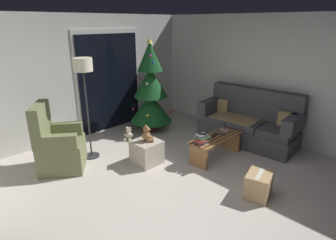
{
  "coord_description": "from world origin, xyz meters",
  "views": [
    {
      "loc": [
        -2.55,
        -2.31,
        2.34
      ],
      "look_at": [
        0.4,
        0.7,
        0.85
      ],
      "focal_mm": 29.85,
      "sensor_mm": 36.0,
      "label": 1
    }
  ],
  "objects_px": {
    "cell_phone": "(203,134)",
    "teddy_bear_chestnut": "(147,135)",
    "ottoman": "(147,152)",
    "coffee_table": "(216,144)",
    "remote_black": "(215,135)",
    "book_stack": "(202,139)",
    "cardboard_box_taped_mid_floor": "(258,185)",
    "armchair": "(58,146)",
    "floor_lamp": "(84,75)",
    "remote_silver": "(224,130)",
    "teddy_bear_cream_by_tree": "(129,134)",
    "couch": "(249,123)",
    "christmas_tree": "(151,91)",
    "remote_graphite": "(221,134)"
  },
  "relations": [
    {
      "from": "couch",
      "to": "remote_graphite",
      "type": "height_order",
      "value": "couch"
    },
    {
      "from": "couch",
      "to": "remote_black",
      "type": "height_order",
      "value": "couch"
    },
    {
      "from": "remote_graphite",
      "to": "ottoman",
      "type": "height_order",
      "value": "remote_graphite"
    },
    {
      "from": "coffee_table",
      "to": "teddy_bear_chestnut",
      "type": "relative_size",
      "value": 3.86
    },
    {
      "from": "remote_silver",
      "to": "teddy_bear_chestnut",
      "type": "xyz_separation_m",
      "value": [
        -1.35,
        0.64,
        0.11
      ]
    },
    {
      "from": "coffee_table",
      "to": "cardboard_box_taped_mid_floor",
      "type": "bearing_deg",
      "value": -115.28
    },
    {
      "from": "coffee_table",
      "to": "armchair",
      "type": "xyz_separation_m",
      "value": [
        -2.18,
        1.59,
        0.13
      ]
    },
    {
      "from": "remote_graphite",
      "to": "remote_black",
      "type": "relative_size",
      "value": 1.0
    },
    {
      "from": "cardboard_box_taped_mid_floor",
      "to": "couch",
      "type": "bearing_deg",
      "value": 34.88
    },
    {
      "from": "christmas_tree",
      "to": "armchair",
      "type": "bearing_deg",
      "value": -173.13
    },
    {
      "from": "coffee_table",
      "to": "teddy_bear_cream_by_tree",
      "type": "bearing_deg",
      "value": 109.97
    },
    {
      "from": "armchair",
      "to": "cardboard_box_taped_mid_floor",
      "type": "relative_size",
      "value": 2.36
    },
    {
      "from": "book_stack",
      "to": "christmas_tree",
      "type": "distance_m",
      "value": 1.94
    },
    {
      "from": "teddy_bear_chestnut",
      "to": "book_stack",
      "type": "bearing_deg",
      "value": -47.33
    },
    {
      "from": "ottoman",
      "to": "cell_phone",
      "type": "bearing_deg",
      "value": -46.61
    },
    {
      "from": "cell_phone",
      "to": "ottoman",
      "type": "relative_size",
      "value": 0.33
    },
    {
      "from": "christmas_tree",
      "to": "teddy_bear_chestnut",
      "type": "xyz_separation_m",
      "value": [
        -1.09,
        -1.15,
        -0.37
      ]
    },
    {
      "from": "cell_phone",
      "to": "teddy_bear_chestnut",
      "type": "xyz_separation_m",
      "value": [
        -0.65,
        0.69,
        -0.03
      ]
    },
    {
      "from": "coffee_table",
      "to": "remote_black",
      "type": "relative_size",
      "value": 7.05
    },
    {
      "from": "couch",
      "to": "remote_silver",
      "type": "relative_size",
      "value": 12.78
    },
    {
      "from": "christmas_tree",
      "to": "book_stack",
      "type": "bearing_deg",
      "value": -104.22
    },
    {
      "from": "remote_graphite",
      "to": "teddy_bear_cream_by_tree",
      "type": "distance_m",
      "value": 1.93
    },
    {
      "from": "remote_silver",
      "to": "armchair",
      "type": "xyz_separation_m",
      "value": [
        -2.53,
        1.52,
        -0.02
      ]
    },
    {
      "from": "ottoman",
      "to": "teddy_bear_chestnut",
      "type": "distance_m",
      "value": 0.33
    },
    {
      "from": "floor_lamp",
      "to": "remote_graphite",
      "type": "bearing_deg",
      "value": -43.01
    },
    {
      "from": "christmas_tree",
      "to": "ottoman",
      "type": "height_order",
      "value": "christmas_tree"
    },
    {
      "from": "armchair",
      "to": "floor_lamp",
      "type": "height_order",
      "value": "floor_lamp"
    },
    {
      "from": "remote_graphite",
      "to": "remote_black",
      "type": "xyz_separation_m",
      "value": [
        -0.13,
        0.04,
        0.0
      ]
    },
    {
      "from": "remote_black",
      "to": "floor_lamp",
      "type": "xyz_separation_m",
      "value": [
        -1.59,
        1.57,
        1.09
      ]
    },
    {
      "from": "christmas_tree",
      "to": "ottoman",
      "type": "xyz_separation_m",
      "value": [
        -1.1,
        -1.14,
        -0.69
      ]
    },
    {
      "from": "remote_black",
      "to": "remote_silver",
      "type": "bearing_deg",
      "value": 77.84
    },
    {
      "from": "remote_silver",
      "to": "teddy_bear_cream_by_tree",
      "type": "relative_size",
      "value": 0.55
    },
    {
      "from": "armchair",
      "to": "teddy_bear_chestnut",
      "type": "xyz_separation_m",
      "value": [
        1.17,
        -0.88,
        0.13
      ]
    },
    {
      "from": "book_stack",
      "to": "teddy_bear_chestnut",
      "type": "xyz_separation_m",
      "value": [
        -0.63,
        0.68,
        0.05
      ]
    },
    {
      "from": "remote_graphite",
      "to": "ottoman",
      "type": "distance_m",
      "value": 1.37
    },
    {
      "from": "christmas_tree",
      "to": "teddy_bear_chestnut",
      "type": "relative_size",
      "value": 7.11
    },
    {
      "from": "christmas_tree",
      "to": "teddy_bear_chestnut",
      "type": "height_order",
      "value": "christmas_tree"
    },
    {
      "from": "remote_silver",
      "to": "book_stack",
      "type": "xyz_separation_m",
      "value": [
        -0.72,
        -0.04,
        0.06
      ]
    },
    {
      "from": "book_stack",
      "to": "cardboard_box_taped_mid_floor",
      "type": "xyz_separation_m",
      "value": [
        -0.16,
        -1.16,
        -0.3
      ]
    },
    {
      "from": "book_stack",
      "to": "ottoman",
      "type": "distance_m",
      "value": 0.98
    },
    {
      "from": "armchair",
      "to": "teddy_bear_cream_by_tree",
      "type": "distance_m",
      "value": 1.57
    },
    {
      "from": "remote_silver",
      "to": "coffee_table",
      "type": "bearing_deg",
      "value": -173.99
    },
    {
      "from": "remote_black",
      "to": "remote_silver",
      "type": "xyz_separation_m",
      "value": [
        0.34,
        0.03,
        0.0
      ]
    },
    {
      "from": "floor_lamp",
      "to": "ottoman",
      "type": "xyz_separation_m",
      "value": [
        0.57,
        -0.9,
        -1.3
      ]
    },
    {
      "from": "remote_black",
      "to": "book_stack",
      "type": "relative_size",
      "value": 0.56
    },
    {
      "from": "cell_phone",
      "to": "teddy_bear_cream_by_tree",
      "type": "relative_size",
      "value": 0.5
    },
    {
      "from": "couch",
      "to": "remote_black",
      "type": "relative_size",
      "value": 12.78
    },
    {
      "from": "remote_silver",
      "to": "teddy_bear_chestnut",
      "type": "bearing_deg",
      "value": 148.38
    },
    {
      "from": "coffee_table",
      "to": "remote_silver",
      "type": "distance_m",
      "value": 0.38
    },
    {
      "from": "remote_silver",
      "to": "book_stack",
      "type": "relative_size",
      "value": 0.56
    }
  ]
}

